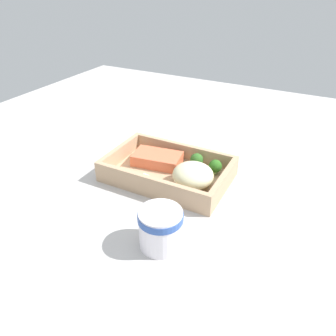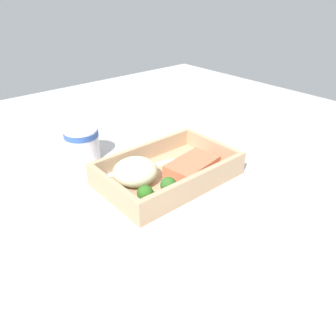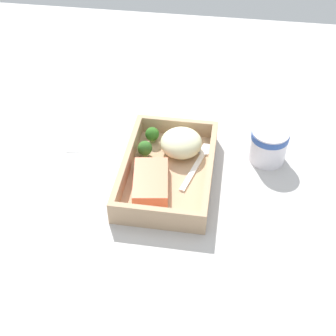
{
  "view_description": "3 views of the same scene",
  "coord_description": "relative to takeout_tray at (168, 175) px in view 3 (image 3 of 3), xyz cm",
  "views": [
    {
      "loc": [
        30.71,
        -58.94,
        43.28
      ],
      "look_at": [
        0.0,
        0.0,
        2.7
      ],
      "focal_mm": 35.0,
      "sensor_mm": 36.0,
      "label": 1
    },
    {
      "loc": [
        39.64,
        46.07,
        37.78
      ],
      "look_at": [
        0.0,
        0.0,
        2.7
      ],
      "focal_mm": 35.0,
      "sensor_mm": 36.0,
      "label": 2
    },
    {
      "loc": [
        -70.89,
        -10.91,
        68.05
      ],
      "look_at": [
        0.0,
        0.0,
        2.7
      ],
      "focal_mm": 50.0,
      "sensor_mm": 36.0,
      "label": 3
    }
  ],
  "objects": [
    {
      "name": "ground_plane",
      "position": [
        0.0,
        0.0,
        -1.6
      ],
      "size": [
        160.0,
        160.0,
        2.0
      ],
      "primitive_type": "cube",
      "color": "#B4B1AF"
    },
    {
      "name": "takeout_tray",
      "position": [
        0.0,
        0.0,
        0.0
      ],
      "size": [
        28.85,
        18.49,
        1.2
      ],
      "primitive_type": "cube",
      "color": "tan",
      "rests_on": "ground_plane"
    },
    {
      "name": "tray_rim",
      "position": [
        0.0,
        0.0,
        2.53
      ],
      "size": [
        28.85,
        18.49,
        3.87
      ],
      "color": "tan",
      "rests_on": "takeout_tray"
    },
    {
      "name": "salmon_fillet",
      "position": [
        -4.5,
        2.82,
        1.99
      ],
      "size": [
        12.72,
        8.6,
        2.79
      ],
      "primitive_type": "cube",
      "rotation": [
        0.0,
        0.0,
        0.15
      ],
      "color": "#E56E49",
      "rests_on": "takeout_tray"
    },
    {
      "name": "mashed_potatoes",
      "position": [
        7.23,
        -1.8,
        3.23
      ],
      "size": [
        9.28,
        9.06,
        5.26
      ],
      "primitive_type": "ellipsoid",
      "color": "beige",
      "rests_on": "takeout_tray"
    },
    {
      "name": "broccoli_floret_1",
      "position": [
        4.89,
        5.81,
        2.62
      ],
      "size": [
        3.24,
        3.24,
        3.71
      ],
      "color": "#7BA25B",
      "rests_on": "takeout_tray"
    },
    {
      "name": "broccoli_floret_2",
      "position": [
        10.0,
        5.13,
        2.6
      ],
      "size": [
        3.14,
        3.14,
        3.65
      ],
      "color": "#87AC66",
      "rests_on": "takeout_tray"
    },
    {
      "name": "fork",
      "position": [
        3.81,
        -5.83,
        0.82
      ],
      "size": [
        15.7,
        5.63,
        0.44
      ],
      "color": "white",
      "rests_on": "takeout_tray"
    },
    {
      "name": "paper_cup",
      "position": [
        9.22,
        -20.53,
        3.63
      ],
      "size": [
        8.04,
        8.04,
        7.59
      ],
      "color": "white",
      "rests_on": "ground_plane"
    },
    {
      "name": "receipt_slip",
      "position": [
        9.92,
        18.55,
        -0.48
      ],
      "size": [
        10.7,
        13.33,
        0.24
      ],
      "primitive_type": "cube",
      "rotation": [
        0.0,
        0.0,
        0.13
      ],
      "color": "white",
      "rests_on": "ground_plane"
    }
  ]
}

